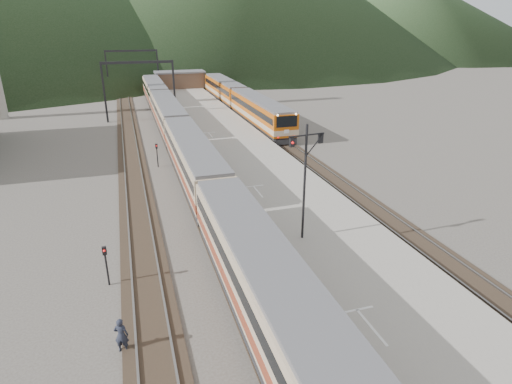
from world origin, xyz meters
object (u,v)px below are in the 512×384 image
object	(u,v)px
main_train	(178,133)
signal_mast	(305,171)
worker	(121,335)
second_train	(240,100)

from	to	relation	value
main_train	signal_mast	xyz separation A→B (m)	(4.14, -23.71, 3.21)
signal_mast	worker	bearing A→B (deg)	-152.26
main_train	second_train	bearing A→B (deg)	57.41
main_train	worker	distance (m)	29.85
worker	second_train	bearing A→B (deg)	-94.34
main_train	worker	bearing A→B (deg)	-102.09
second_train	worker	size ratio (longest dim) A/B	24.38
worker	signal_mast	bearing A→B (deg)	-135.97
main_train	second_train	xyz separation A→B (m)	(11.50, 17.99, 0.05)
second_train	worker	distance (m)	50.40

